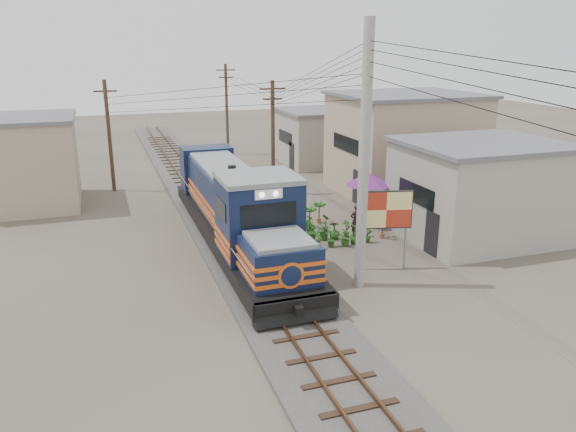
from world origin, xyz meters
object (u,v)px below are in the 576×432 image
object	(u,v)px
market_umbrella	(369,179)
vendor	(356,221)
billboard	(386,212)
locomotive	(236,210)

from	to	relation	value
market_umbrella	vendor	world-z (taller)	market_umbrella
market_umbrella	vendor	bearing A→B (deg)	-131.68
billboard	vendor	bearing A→B (deg)	94.68
market_umbrella	vendor	distance (m)	2.69
billboard	vendor	distance (m)	4.52
locomotive	billboard	world-z (taller)	locomotive
locomotive	billboard	size ratio (longest dim) A/B	4.91
billboard	market_umbrella	size ratio (longest dim) A/B	1.20
locomotive	vendor	size ratio (longest dim) A/B	10.23
vendor	billboard	bearing A→B (deg)	79.78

